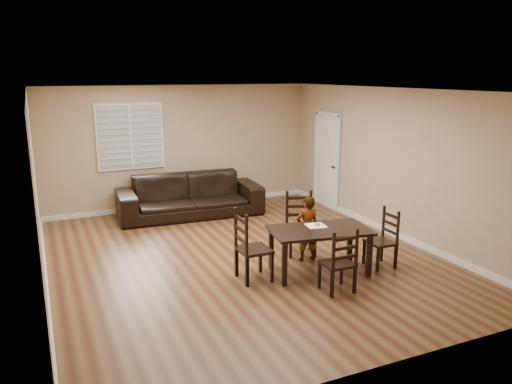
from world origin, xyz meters
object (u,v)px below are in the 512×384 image
(chair_far, at_px, (342,265))
(child, at_px, (307,228))
(donut, at_px, (317,224))
(sofa, at_px, (190,196))
(chair_near, at_px, (299,224))
(chair_right, at_px, (386,240))
(dining_table, at_px, (320,235))
(chair_left, at_px, (246,249))

(chair_far, height_order, child, child)
(donut, height_order, sofa, sofa)
(chair_near, bearing_deg, chair_right, -32.31)
(sofa, bearing_deg, chair_near, -66.43)
(dining_table, relative_size, sofa, 0.54)
(chair_near, xyz_separation_m, donut, (-0.13, -0.78, 0.24))
(sofa, bearing_deg, chair_left, -90.66)
(chair_far, height_order, chair_right, chair_far)
(chair_left, relative_size, sofa, 0.36)
(chair_left, bearing_deg, dining_table, -97.90)
(chair_far, bearing_deg, donut, -98.67)
(chair_left, height_order, sofa, chair_left)
(chair_near, relative_size, chair_far, 1.13)
(chair_near, relative_size, sofa, 0.35)
(chair_right, height_order, child, child)
(chair_right, relative_size, donut, 8.89)
(chair_left, relative_size, chair_right, 1.16)
(child, bearing_deg, dining_table, 85.26)
(dining_table, distance_m, child, 0.54)
(dining_table, relative_size, chair_right, 1.74)
(dining_table, xyz_separation_m, chair_far, (-0.11, -0.78, -0.18))
(child, xyz_separation_m, donut, (-0.04, -0.37, 0.18))
(dining_table, height_order, chair_right, chair_right)
(chair_left, xyz_separation_m, donut, (1.17, -0.01, 0.23))
(child, distance_m, sofa, 3.40)
(chair_near, relative_size, chair_right, 1.14)
(child, xyz_separation_m, sofa, (-0.96, 3.26, -0.10))
(chair_near, distance_m, sofa, 3.04)
(child, bearing_deg, donut, 88.12)
(dining_table, bearing_deg, child, 90.00)
(chair_far, height_order, donut, chair_far)
(chair_left, bearing_deg, chair_right, -98.00)
(child, bearing_deg, chair_near, -97.14)
(sofa, bearing_deg, child, -70.20)
(dining_table, xyz_separation_m, chair_near, (0.18, 0.94, -0.13))
(child, relative_size, sofa, 0.36)
(chair_left, bearing_deg, sofa, -3.40)
(chair_near, bearing_deg, donut, -81.93)
(chair_left, height_order, child, same)
(chair_near, xyz_separation_m, chair_left, (-1.30, -0.77, 0.01))
(chair_far, distance_m, child, 1.32)
(chair_left, bearing_deg, child, -72.99)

